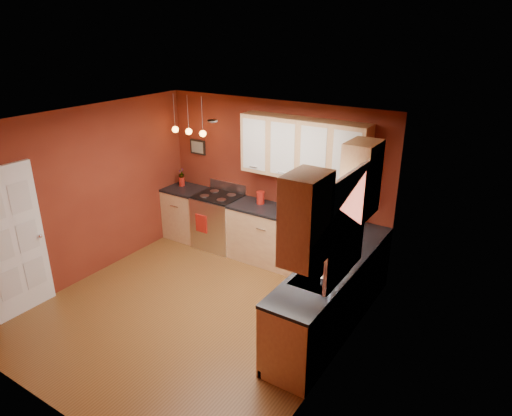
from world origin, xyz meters
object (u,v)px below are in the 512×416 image
Objects in this scene: sink at (320,278)px; soap_pump at (326,280)px; red_canister at (260,198)px; coffee_maker at (352,215)px; gas_range at (219,221)px.

sink is 0.29m from soap_pump.
sink is 3.44× the size of red_canister.
gas_range is at bearing -172.27° from coffee_maker.
soap_pump is at bearing -51.10° from sink.
soap_pump is at bearing -31.44° from gas_range.
coffee_maker is at bearing 1.90° from red_canister.
coffee_maker reaches higher than soap_pump.
red_canister is 1.55m from coffee_maker.
coffee_maker reaches higher than red_canister.
coffee_maker reaches higher than gas_range.
soap_pump is (1.99, -1.80, 0.01)m from red_canister.
soap_pump is at bearing -42.15° from red_canister.
red_canister is 0.75× the size of coffee_maker.
sink is 2.43m from red_canister.
red_canister is at bearing 138.80° from sink.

